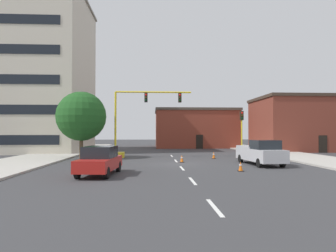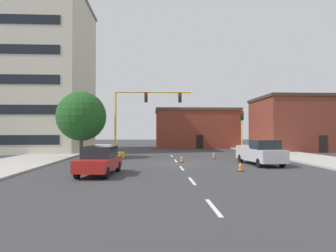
# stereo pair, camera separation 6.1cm
# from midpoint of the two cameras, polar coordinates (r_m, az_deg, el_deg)

# --- Properties ---
(ground_plane) EXTENTS (160.00, 160.00, 0.00)m
(ground_plane) POSITION_cam_midpoint_polar(r_m,az_deg,el_deg) (24.33, 1.93, -7.34)
(ground_plane) COLOR #38383A
(sidewalk_left) EXTENTS (6.00, 56.00, 0.14)m
(sidewalk_left) POSITION_cam_midpoint_polar(r_m,az_deg,el_deg) (34.05, -22.22, -5.38)
(sidewalk_left) COLOR #B2ADA3
(sidewalk_left) RESTS_ON ground_plane
(sidewalk_right) EXTENTS (6.00, 56.00, 0.14)m
(sidewalk_right) POSITION_cam_midpoint_polar(r_m,az_deg,el_deg) (35.67, 22.47, -5.18)
(sidewalk_right) COLOR #B2ADA3
(sidewalk_right) RESTS_ON ground_plane
(lane_stripe_seg_0) EXTENTS (0.16, 2.40, 0.01)m
(lane_stripe_seg_0) POSITION_cam_midpoint_polar(r_m,az_deg,el_deg) (10.64, 8.84, -15.30)
(lane_stripe_seg_0) COLOR silver
(lane_stripe_seg_0) RESTS_ON ground_plane
(lane_stripe_seg_1) EXTENTS (0.16, 2.40, 0.01)m
(lane_stripe_seg_1) POSITION_cam_midpoint_polar(r_m,az_deg,el_deg) (15.96, 4.67, -10.56)
(lane_stripe_seg_1) COLOR silver
(lane_stripe_seg_1) RESTS_ON ground_plane
(lane_stripe_seg_2) EXTENTS (0.16, 2.40, 0.01)m
(lane_stripe_seg_2) POSITION_cam_midpoint_polar(r_m,az_deg,el_deg) (21.36, 2.65, -8.18)
(lane_stripe_seg_2) COLOR silver
(lane_stripe_seg_2) RESTS_ON ground_plane
(lane_stripe_seg_3) EXTENTS (0.16, 2.40, 0.01)m
(lane_stripe_seg_3) POSITION_cam_midpoint_polar(r_m,az_deg,el_deg) (26.81, 1.46, -6.76)
(lane_stripe_seg_3) COLOR silver
(lane_stripe_seg_3) RESTS_ON ground_plane
(lane_stripe_seg_4) EXTENTS (0.16, 2.40, 0.01)m
(lane_stripe_seg_4) POSITION_cam_midpoint_polar(r_m,az_deg,el_deg) (32.27, 0.67, -5.82)
(lane_stripe_seg_4) COLOR silver
(lane_stripe_seg_4) RESTS_ON ground_plane
(building_tall_left) EXTENTS (15.28, 14.38, 20.94)m
(building_tall_left) POSITION_cam_midpoint_polar(r_m,az_deg,el_deg) (44.96, -25.11, 9.00)
(building_tall_left) COLOR beige
(building_tall_left) RESTS_ON ground_plane
(building_brick_center) EXTENTS (13.83, 9.96, 6.52)m
(building_brick_center) POSITION_cam_midpoint_polar(r_m,az_deg,el_deg) (51.40, 5.22, -0.46)
(building_brick_center) COLOR brown
(building_brick_center) RESTS_ON ground_plane
(building_row_right) EXTENTS (13.05, 9.83, 7.57)m
(building_row_right) POSITION_cam_midpoint_polar(r_m,az_deg,el_deg) (46.10, 24.69, 0.39)
(building_row_right) COLOR brown
(building_row_right) RESTS_ON ground_plane
(traffic_signal_gantry) EXTENTS (8.71, 1.20, 6.83)m
(traffic_signal_gantry) POSITION_cam_midpoint_polar(r_m,az_deg,el_deg) (30.50, -8.17, -1.90)
(traffic_signal_gantry) COLOR yellow
(traffic_signal_gantry) RESTS_ON ground_plane
(traffic_light_pole_right) EXTENTS (0.32, 0.47, 4.80)m
(traffic_light_pole_right) POSITION_cam_midpoint_polar(r_m,az_deg,el_deg) (31.50, 14.04, 0.52)
(traffic_light_pole_right) COLOR yellow
(traffic_light_pole_right) RESTS_ON ground_plane
(tree_left_near) EXTENTS (4.90, 4.90, 6.63)m
(tree_left_near) POSITION_cam_midpoint_polar(r_m,az_deg,el_deg) (30.44, -16.49, 1.81)
(tree_left_near) COLOR brown
(tree_left_near) RESTS_ON ground_plane
(pickup_truck_silver) EXTENTS (2.40, 5.53, 1.99)m
(pickup_truck_silver) POSITION_cam_midpoint_polar(r_m,az_deg,el_deg) (24.64, 17.38, -4.93)
(pickup_truck_silver) COLOR #BCBCC1
(pickup_truck_silver) RESTS_ON ground_plane
(sedan_red_near_left) EXTENTS (2.29, 4.66, 1.74)m
(sedan_red_near_left) POSITION_cam_midpoint_polar(r_m,az_deg,el_deg) (18.50, -13.16, -6.48)
(sedan_red_near_left) COLOR #B21E19
(sedan_red_near_left) RESTS_ON ground_plane
(traffic_cone_roadside_a) EXTENTS (0.36, 0.36, 0.63)m
(traffic_cone_roadside_a) POSITION_cam_midpoint_polar(r_m,az_deg,el_deg) (25.51, 2.63, -6.36)
(traffic_cone_roadside_a) COLOR black
(traffic_cone_roadside_a) RESTS_ON ground_plane
(traffic_cone_roadside_b) EXTENTS (0.36, 0.36, 0.65)m
(traffic_cone_roadside_b) POSITION_cam_midpoint_polar(r_m,az_deg,el_deg) (20.27, 13.81, -7.63)
(traffic_cone_roadside_b) COLOR black
(traffic_cone_roadside_b) RESTS_ON ground_plane
(traffic_cone_roadside_c) EXTENTS (0.36, 0.36, 0.69)m
(traffic_cone_roadside_c) POSITION_cam_midpoint_polar(r_m,az_deg,el_deg) (29.36, 8.79, -5.61)
(traffic_cone_roadside_c) COLOR black
(traffic_cone_roadside_c) RESTS_ON ground_plane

